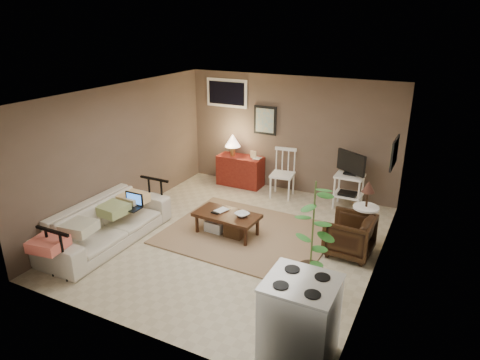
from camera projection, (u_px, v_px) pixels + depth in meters
The scene contains 20 objects.
floor at pixel (234, 239), 7.12m from camera, with size 5.00×5.00×0.00m, color #C1B293.
art_back at pixel (265, 120), 8.90m from camera, with size 0.50×0.03×0.60m, color black.
art_right at pixel (395, 153), 6.52m from camera, with size 0.03×0.60×0.45m, color black.
window at pixel (227, 93), 9.10m from camera, with size 0.96×0.03×0.60m, color white.
rug at pixel (247, 234), 7.25m from camera, with size 2.67×2.14×0.03m, color #997A59.
coffee_table at pixel (227, 222), 7.18m from camera, with size 1.11×0.62×0.41m.
sofa at pixel (106, 217), 6.87m from camera, with size 2.29×0.67×0.89m, color beige.
sofa_pillows at pixel (96, 218), 6.60m from camera, with size 0.44×2.17×0.15m, color beige, non-canonical shape.
sofa_end_rails at pixel (113, 222), 6.84m from camera, with size 0.62×2.28×0.77m, color black, non-canonical shape.
laptop at pixel (132, 203), 7.06m from camera, with size 0.35×0.26×0.24m.
red_console at pixel (240, 168), 9.29m from camera, with size 0.98×0.44×1.14m.
spindle_chair at pixel (283, 175), 8.69m from camera, with size 0.49×0.49×0.99m.
tv_stand at pixel (349, 179), 8.09m from camera, with size 0.60×0.43×1.12m.
side_table at pixel (366, 206), 6.75m from camera, with size 0.41×0.41×1.09m.
armchair at pixel (350, 234), 6.56m from camera, with size 0.68×0.63×0.70m, color black.
potted_plant at pixel (313, 232), 5.56m from camera, with size 0.39×0.39×1.57m.
stove at pixel (300, 320), 4.48m from camera, with size 0.74×0.69×0.96m.
bowl at pixel (242, 210), 7.01m from camera, with size 0.23×0.06×0.23m, color #3B1910.
book_table at pixel (218, 203), 7.25m from camera, with size 0.17×0.02×0.23m, color #3B1910.
book_console at pixel (254, 154), 9.03m from camera, with size 0.15×0.02×0.20m, color #3B1910.
Camera 1 is at (2.92, -5.58, 3.45)m, focal length 32.00 mm.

